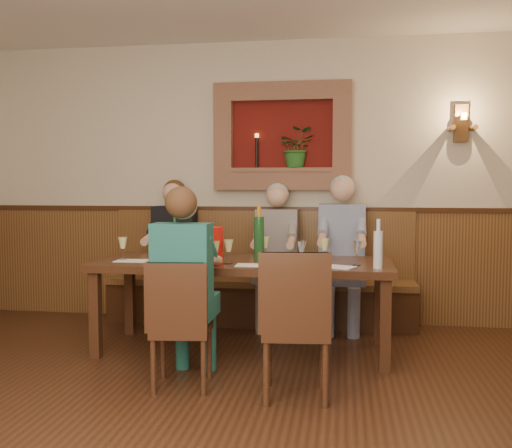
{
  "coord_description": "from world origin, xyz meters",
  "views": [
    {
      "loc": [
        0.8,
        -2.72,
        1.38
      ],
      "look_at": [
        0.1,
        1.9,
        1.05
      ],
      "focal_mm": 40.0,
      "sensor_mm": 36.0,
      "label": 1
    }
  ],
  "objects_px": {
    "dining_table": "(243,270)",
    "bench": "(260,291)",
    "chair_near_left": "(182,350)",
    "person_bench_left": "(172,264)",
    "person_bench_mid": "(276,268)",
    "person_bench_right": "(341,266)",
    "chair_near_right": "(295,355)",
    "wine_bottle_green_a": "(259,237)",
    "water_bottle": "(378,248)",
    "person_chair_front": "(186,302)",
    "wine_bottle_green_b": "(175,242)",
    "spittoon_bucket": "(207,245)"
  },
  "relations": [
    {
      "from": "dining_table",
      "to": "bench",
      "type": "bearing_deg",
      "value": 90.0
    },
    {
      "from": "bench",
      "to": "chair_near_left",
      "type": "xyz_separation_m",
      "value": [
        -0.26,
        -1.84,
        -0.07
      ]
    },
    {
      "from": "person_bench_left",
      "to": "dining_table",
      "type": "bearing_deg",
      "value": -44.27
    },
    {
      "from": "dining_table",
      "to": "person_bench_mid",
      "type": "xyz_separation_m",
      "value": [
        0.17,
        0.84,
        -0.1
      ]
    },
    {
      "from": "chair_near_left",
      "to": "person_bench_right",
      "type": "xyz_separation_m",
      "value": [
        1.06,
        1.73,
        0.35
      ]
    },
    {
      "from": "chair_near_left",
      "to": "chair_near_right",
      "type": "bearing_deg",
      "value": -11.87
    },
    {
      "from": "dining_table",
      "to": "wine_bottle_green_a",
      "type": "xyz_separation_m",
      "value": [
        0.12,
        0.06,
        0.26
      ]
    },
    {
      "from": "bench",
      "to": "person_bench_right",
      "type": "relative_size",
      "value": 2.05
    },
    {
      "from": "dining_table",
      "to": "wine_bottle_green_a",
      "type": "bearing_deg",
      "value": 25.08
    },
    {
      "from": "dining_table",
      "to": "chair_near_left",
      "type": "xyz_separation_m",
      "value": [
        -0.26,
        -0.9,
        -0.42
      ]
    },
    {
      "from": "chair_near_left",
      "to": "water_bottle",
      "type": "height_order",
      "value": "water_bottle"
    },
    {
      "from": "person_bench_right",
      "to": "person_chair_front",
      "type": "xyz_separation_m",
      "value": [
        -1.06,
        -1.62,
        -0.05
      ]
    },
    {
      "from": "wine_bottle_green_a",
      "to": "person_bench_mid",
      "type": "bearing_deg",
      "value": 86.29
    },
    {
      "from": "bench",
      "to": "water_bottle",
      "type": "distance_m",
      "value": 1.71
    },
    {
      "from": "dining_table",
      "to": "wine_bottle_green_b",
      "type": "xyz_separation_m",
      "value": [
        -0.59,
        0.03,
        0.22
      ]
    },
    {
      "from": "person_chair_front",
      "to": "spittoon_bucket",
      "type": "xyz_separation_m",
      "value": [
        0.01,
        0.62,
        0.33
      ]
    },
    {
      "from": "person_chair_front",
      "to": "water_bottle",
      "type": "relative_size",
      "value": 3.69
    },
    {
      "from": "person_bench_left",
      "to": "wine_bottle_green_a",
      "type": "relative_size",
      "value": 3.15
    },
    {
      "from": "person_chair_front",
      "to": "wine_bottle_green_a",
      "type": "distance_m",
      "value": 1.0
    },
    {
      "from": "person_bench_mid",
      "to": "spittoon_bucket",
      "type": "distance_m",
      "value": 1.14
    },
    {
      "from": "dining_table",
      "to": "spittoon_bucket",
      "type": "distance_m",
      "value": 0.38
    },
    {
      "from": "chair_near_right",
      "to": "bench",
      "type": "bearing_deg",
      "value": 99.71
    },
    {
      "from": "person_bench_left",
      "to": "spittoon_bucket",
      "type": "height_order",
      "value": "person_bench_left"
    },
    {
      "from": "dining_table",
      "to": "spittoon_bucket",
      "type": "relative_size",
      "value": 8.36
    },
    {
      "from": "spittoon_bucket",
      "to": "person_bench_mid",
      "type": "bearing_deg",
      "value": 66.56
    },
    {
      "from": "person_bench_right",
      "to": "spittoon_bucket",
      "type": "bearing_deg",
      "value": -136.65
    },
    {
      "from": "spittoon_bucket",
      "to": "person_chair_front",
      "type": "bearing_deg",
      "value": -90.65
    },
    {
      "from": "person_bench_left",
      "to": "water_bottle",
      "type": "xyz_separation_m",
      "value": [
        1.93,
        -1.1,
        0.31
      ]
    },
    {
      "from": "wine_bottle_green_b",
      "to": "dining_table",
      "type": "bearing_deg",
      "value": -2.87
    },
    {
      "from": "bench",
      "to": "wine_bottle_green_a",
      "type": "bearing_deg",
      "value": -82.07
    },
    {
      "from": "person_bench_right",
      "to": "wine_bottle_green_b",
      "type": "distance_m",
      "value": 1.63
    },
    {
      "from": "person_chair_front",
      "to": "wine_bottle_green_a",
      "type": "height_order",
      "value": "person_chair_front"
    },
    {
      "from": "chair_near_left",
      "to": "person_chair_front",
      "type": "xyz_separation_m",
      "value": [
        -0.0,
        0.12,
        0.31
      ]
    },
    {
      "from": "wine_bottle_green_b",
      "to": "wine_bottle_green_a",
      "type": "bearing_deg",
      "value": 2.29
    },
    {
      "from": "bench",
      "to": "person_bench_mid",
      "type": "bearing_deg",
      "value": -31.0
    },
    {
      "from": "water_bottle",
      "to": "wine_bottle_green_a",
      "type": "bearing_deg",
      "value": 161.02
    },
    {
      "from": "dining_table",
      "to": "person_bench_left",
      "type": "height_order",
      "value": "person_bench_left"
    },
    {
      "from": "person_chair_front",
      "to": "water_bottle",
      "type": "height_order",
      "value": "person_chair_front"
    },
    {
      "from": "chair_near_left",
      "to": "person_bench_left",
      "type": "height_order",
      "value": "person_bench_left"
    },
    {
      "from": "chair_near_right",
      "to": "person_bench_right",
      "type": "relative_size",
      "value": 0.66
    },
    {
      "from": "person_bench_right",
      "to": "person_bench_left",
      "type": "bearing_deg",
      "value": 179.96
    },
    {
      "from": "person_bench_mid",
      "to": "person_bench_right",
      "type": "xyz_separation_m",
      "value": [
        0.62,
        -0.0,
        0.03
      ]
    },
    {
      "from": "person_bench_left",
      "to": "spittoon_bucket",
      "type": "bearing_deg",
      "value": -59.01
    },
    {
      "from": "spittoon_bucket",
      "to": "water_bottle",
      "type": "height_order",
      "value": "water_bottle"
    },
    {
      "from": "chair_near_left",
      "to": "person_chair_front",
      "type": "distance_m",
      "value": 0.33
    },
    {
      "from": "chair_near_right",
      "to": "wine_bottle_green_a",
      "type": "distance_m",
      "value": 1.28
    },
    {
      "from": "chair_near_right",
      "to": "wine_bottle_green_a",
      "type": "xyz_separation_m",
      "value": [
        -0.39,
        1.02,
        0.66
      ]
    },
    {
      "from": "dining_table",
      "to": "person_bench_mid",
      "type": "height_order",
      "value": "person_bench_mid"
    },
    {
      "from": "wine_bottle_green_b",
      "to": "person_bench_mid",
      "type": "bearing_deg",
      "value": 46.78
    },
    {
      "from": "chair_near_left",
      "to": "spittoon_bucket",
      "type": "bearing_deg",
      "value": 82.77
    }
  ]
}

